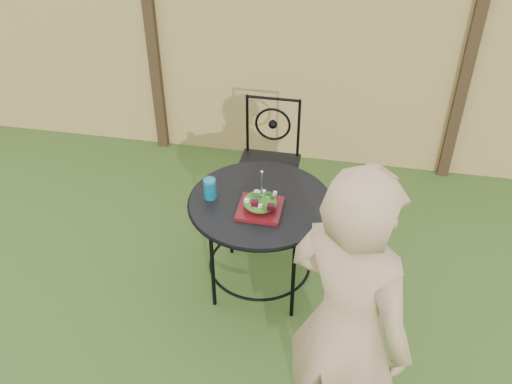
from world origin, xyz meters
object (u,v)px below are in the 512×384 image
Objects in this scene: patio_chair at (269,159)px; diner at (347,329)px; salad_plate at (260,209)px; patio_table at (260,218)px.

diner is (0.68, -1.88, 0.39)m from patio_chair.
patio_chair reaches higher than salad_plate.
patio_chair is 0.94m from salad_plate.
diner reaches higher than salad_plate.
salad_plate reaches higher than patio_table.
diner is at bearing -59.39° from salad_plate.
patio_chair is at bearing 96.11° from salad_plate.
patio_table is at bearing -28.03° from diner.
diner is 6.60× the size of salad_plate.
salad_plate is at bearing -80.18° from patio_table.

